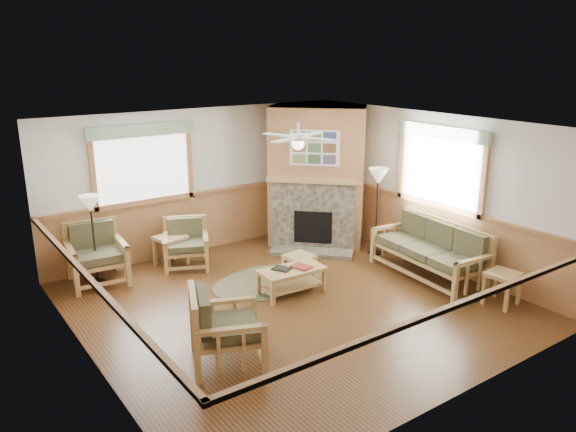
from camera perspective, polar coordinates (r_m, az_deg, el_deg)
floor at (r=8.67m, az=0.52°, el=-8.86°), size 6.00×6.00×0.01m
ceiling at (r=7.90m, az=0.57°, el=9.16°), size 6.00×6.00×0.01m
wall_back at (r=10.68m, az=-8.93°, el=3.54°), size 6.00×0.02×2.70m
wall_front at (r=6.15m, az=17.24°, el=-6.85°), size 6.00×0.02×2.70m
wall_left at (r=6.96m, az=-19.99°, el=-4.36°), size 0.02×6.00×2.70m
wall_right at (r=10.17m, az=14.40°, el=2.57°), size 0.02×6.00×2.70m
wainscot at (r=8.45m, az=0.53°, el=-5.46°), size 6.00×6.00×1.10m
fireplace at (r=10.96m, az=2.97°, el=4.06°), size 3.11×3.11×2.70m
window_back at (r=10.01m, az=-14.83°, el=9.20°), size 1.90×0.16×1.50m
window_right at (r=9.81m, az=15.63°, el=9.00°), size 0.16×1.90×1.50m
ceiling_fan at (r=8.32m, az=1.04°, el=9.26°), size 1.59×1.59×0.36m
sofa at (r=9.75m, az=14.08°, el=-3.41°), size 2.12×1.02×0.94m
armchair_back_left at (r=9.72m, az=-18.85°, el=-3.75°), size 0.96×0.96×0.99m
armchair_back_right at (r=10.05m, az=-10.34°, el=-2.84°), size 1.01×1.01×0.85m
armchair_left at (r=6.99m, az=-6.21°, el=-11.15°), size 1.12×1.12×0.96m
coffee_table at (r=8.92m, az=0.39°, el=-6.61°), size 1.06×0.57×0.41m
end_table_chairs at (r=10.24m, az=-11.82°, el=-3.46°), size 0.58×0.57×0.55m
end_table_sofa at (r=9.12m, az=20.88°, el=-6.89°), size 0.51×0.50×0.51m
footstool at (r=9.56m, az=1.15°, el=-5.08°), size 0.48×0.48×0.38m
braided_rug at (r=9.41m, az=-2.01°, el=-6.67°), size 2.24×2.24×0.01m
floor_lamp_left at (r=9.66m, az=-19.12°, el=-2.29°), size 0.43×0.43×1.50m
floor_lamp_right at (r=10.56m, az=9.00°, el=0.46°), size 0.45×0.45×1.66m
book_red at (r=8.87m, az=1.37°, el=-5.09°), size 0.29×0.35×0.03m
book_dark at (r=8.80m, az=-0.67°, el=-5.30°), size 0.31×0.33×0.03m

